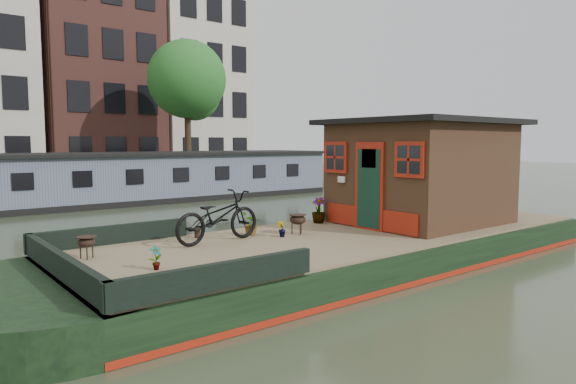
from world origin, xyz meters
TOP-DOWN VIEW (x-y plane):
  - ground at (0.00, 0.00)m, footprint 120.00×120.00m
  - houseboat_hull at (-1.33, 0.00)m, footprint 14.01×4.02m
  - houseboat_deck at (0.00, 0.00)m, footprint 11.80×3.80m
  - bow_bulwark at (-5.07, 0.00)m, footprint 3.00×4.00m
  - cabin at (2.19, 0.00)m, footprint 4.00×3.50m
  - bicycle at (-2.87, 0.83)m, footprint 1.90×0.81m
  - potted_plant_a at (-4.70, -0.45)m, footprint 0.22×0.17m
  - potted_plant_b at (-1.59, 0.52)m, footprint 0.22×0.23m
  - potted_plant_c at (-1.96, 1.06)m, footprint 0.54×0.51m
  - potted_plant_d at (0.20, 1.39)m, footprint 0.46×0.46m
  - potted_plant_e at (-5.60, -1.70)m, footprint 0.18×0.21m
  - brazier_front at (-1.13, 0.56)m, footprint 0.39×0.39m
  - brazier_rear at (-5.27, 0.96)m, footprint 0.41×0.41m
  - bollard_port at (-2.97, 1.47)m, footprint 0.16×0.16m
  - bollard_stbd at (-5.32, -1.70)m, footprint 0.19×0.19m
  - far_houseboat at (0.00, 14.00)m, footprint 20.40×4.40m
  - quay at (0.00, 20.50)m, footprint 60.00×6.00m
  - townhouse_row at (0.15, 27.50)m, footprint 27.25×8.00m
  - tree_right at (6.14, 19.07)m, footprint 4.40×4.40m

SIDE VIEW (x-z plane):
  - ground at x=0.00m, z-range 0.00..0.00m
  - houseboat_hull at x=-1.33m, z-range -0.03..0.57m
  - quay at x=0.00m, z-range 0.00..0.90m
  - houseboat_deck at x=0.00m, z-range 0.60..0.65m
  - bollard_port at x=-2.97m, z-range 0.65..0.84m
  - bollard_stbd at x=-5.32m, z-range 0.65..0.87m
  - potted_plant_b at x=-1.59m, z-range 0.65..0.97m
  - potted_plant_e at x=-5.60m, z-range 0.65..0.98m
  - bow_bulwark at x=-5.07m, z-range 0.65..1.00m
  - brazier_rear at x=-5.27m, z-range 0.65..1.02m
  - potted_plant_a at x=-4.70m, z-range 0.65..1.02m
  - brazier_front at x=-1.13m, z-range 0.65..1.06m
  - potted_plant_c at x=-1.96m, z-range 0.65..1.11m
  - potted_plant_d at x=0.20m, z-range 0.65..1.26m
  - far_houseboat at x=0.00m, z-range -0.09..2.02m
  - bicycle at x=-2.87m, z-range 0.65..1.62m
  - cabin at x=2.19m, z-range 0.67..3.09m
  - tree_right at x=6.14m, z-range 2.19..9.59m
  - townhouse_row at x=0.15m, z-range -0.35..16.15m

